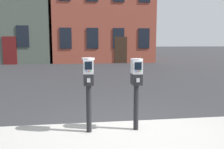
% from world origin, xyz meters
% --- Properties ---
extents(ground_plane, '(160.00, 160.00, 0.00)m').
position_xyz_m(ground_plane, '(0.00, 0.00, 0.00)').
color(ground_plane, '#28282B').
extents(parking_meter_near_kerb, '(0.22, 0.25, 1.30)m').
position_xyz_m(parking_meter_near_kerb, '(-0.56, -0.28, 1.03)').
color(parking_meter_near_kerb, black).
rests_on(parking_meter_near_kerb, sidewalk_slab).
extents(parking_meter_twin_adjacent, '(0.22, 0.25, 1.28)m').
position_xyz_m(parking_meter_twin_adjacent, '(0.27, -0.28, 1.02)').
color(parking_meter_twin_adjacent, black).
rests_on(parking_meter_twin_adjacent, sidewalk_slab).
extents(townhouse_cream_stone, '(8.24, 6.85, 10.78)m').
position_xyz_m(townhouse_cream_stone, '(1.42, 18.09, 5.39)').
color(townhouse_cream_stone, brown).
rests_on(townhouse_cream_stone, ground_plane).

